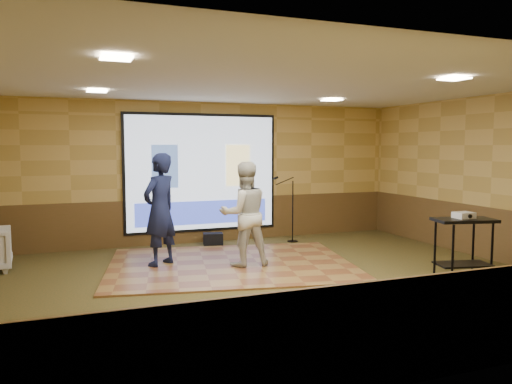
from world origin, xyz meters
name	(u,v)px	position (x,y,z in m)	size (l,w,h in m)	color
ground	(261,282)	(0.00, 0.00, 0.00)	(9.00, 9.00, 0.00)	#2A3819
room_shell	(261,144)	(0.00, 0.00, 2.09)	(9.04, 7.04, 3.02)	tan
wainscot_back	(202,220)	(0.00, 3.48, 0.47)	(9.00, 0.04, 0.95)	brown
wainscot_front	(409,330)	(0.00, -3.48, 0.47)	(9.00, 0.04, 0.95)	brown
wainscot_right	(488,233)	(4.48, 0.00, 0.47)	(0.04, 7.00, 0.95)	brown
projector_screen	(202,174)	(0.00, 3.44, 1.47)	(3.32, 0.06, 2.52)	black
downlight_nw	(97,91)	(-2.20, 1.80, 2.97)	(0.32, 0.32, 0.02)	beige
downlight_ne	(332,100)	(2.20, 1.80, 2.97)	(0.32, 0.32, 0.02)	beige
downlight_sw	(116,58)	(-2.20, -1.50, 2.97)	(0.32, 0.32, 0.02)	beige
downlight_se	(454,79)	(2.20, -1.50, 2.97)	(0.32, 0.32, 0.02)	beige
dance_floor	(231,264)	(-0.08, 1.23, 0.01)	(4.16, 3.17, 0.03)	olive
player_left	(160,209)	(-1.24, 1.56, 0.99)	(0.70, 0.46, 1.92)	#141A40
player_right	(244,214)	(0.09, 1.01, 0.92)	(0.86, 0.67, 1.78)	beige
av_table	(464,237)	(2.99, -0.96, 0.67)	(0.91, 0.48, 0.95)	black
projector	(464,215)	(3.01, -0.92, 1.00)	(0.28, 0.23, 0.09)	silver
mic_stand	(290,219)	(1.78, 2.80, 0.49)	(0.56, 0.23, 1.43)	black
duffel_bag	(213,239)	(0.13, 3.07, 0.12)	(0.40, 0.27, 0.25)	black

